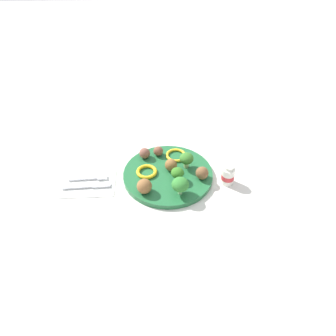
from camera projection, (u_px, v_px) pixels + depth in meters
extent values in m
plane|color=silver|center=(168.00, 177.00, 1.06)|extent=(4.00, 4.00, 0.00)
cylinder|color=#236638|center=(168.00, 175.00, 1.06)|extent=(0.28, 0.28, 0.02)
cylinder|color=#A9B882|center=(177.00, 178.00, 1.02)|extent=(0.01, 0.01, 0.01)
ellipsoid|color=#337222|center=(177.00, 173.00, 1.01)|extent=(0.04, 0.04, 0.03)
cylinder|color=#ACBF7C|center=(186.00, 165.00, 1.07)|extent=(0.02, 0.02, 0.02)
ellipsoid|color=#377328|center=(187.00, 158.00, 1.05)|extent=(0.04, 0.04, 0.03)
cylinder|color=#90C983|center=(180.00, 191.00, 0.98)|extent=(0.01, 0.01, 0.02)
ellipsoid|color=#31792F|center=(180.00, 184.00, 0.96)|extent=(0.05, 0.05, 0.04)
sphere|color=brown|center=(144.00, 186.00, 0.97)|extent=(0.04, 0.04, 0.04)
sphere|color=brown|center=(158.00, 151.00, 1.11)|extent=(0.03, 0.03, 0.03)
sphere|color=brown|center=(171.00, 165.00, 1.05)|extent=(0.04, 0.04, 0.04)
sphere|color=brown|center=(145.00, 153.00, 1.10)|extent=(0.04, 0.04, 0.04)
sphere|color=brown|center=(202.00, 173.00, 1.02)|extent=(0.04, 0.04, 0.04)
torus|color=yellow|center=(176.00, 155.00, 1.11)|extent=(0.10, 0.10, 0.01)
torus|color=yellow|center=(147.00, 171.00, 1.05)|extent=(0.07, 0.07, 0.01)
cube|color=white|center=(87.00, 183.00, 1.04)|extent=(0.17, 0.13, 0.01)
cube|color=silver|center=(83.00, 178.00, 1.04)|extent=(0.09, 0.02, 0.01)
cube|color=silver|center=(103.00, 177.00, 1.05)|extent=(0.03, 0.02, 0.01)
cube|color=silver|center=(77.00, 187.00, 1.02)|extent=(0.09, 0.02, 0.01)
cube|color=silver|center=(101.00, 185.00, 1.02)|extent=(0.06, 0.02, 0.01)
cylinder|color=white|center=(228.00, 176.00, 1.02)|extent=(0.04, 0.04, 0.06)
cylinder|color=red|center=(228.00, 176.00, 1.03)|extent=(0.04, 0.04, 0.02)
cylinder|color=silver|center=(229.00, 168.00, 1.00)|extent=(0.03, 0.03, 0.01)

